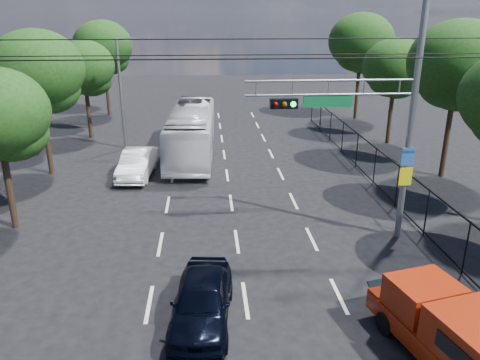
{
  "coord_description": "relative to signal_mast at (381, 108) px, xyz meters",
  "views": [
    {
      "loc": [
        -1.09,
        -8.52,
        8.54
      ],
      "look_at": [
        0.08,
        7.39,
        2.8
      ],
      "focal_mm": 35.0,
      "sensor_mm": 36.0,
      "label": 1
    }
  ],
  "objects": [
    {
      "name": "tree_left_d",
      "position": [
        -14.67,
        17.03,
        -0.52
      ],
      "size": [
        4.2,
        4.2,
        6.83
      ],
      "color": "black",
      "rests_on": "ground"
    },
    {
      "name": "white_bus",
      "position": [
        -7.28,
        12.07,
        -3.72
      ],
      "size": [
        3.02,
        11.04,
        3.05
      ],
      "primitive_type": "imported",
      "rotation": [
        0.0,
        0.0,
        -0.04
      ],
      "color": "silver",
      "rests_on": "ground"
    },
    {
      "name": "tree_right_e",
      "position": [
        6.33,
        22.03,
        0.69
      ],
      "size": [
        5.28,
        5.28,
        8.58
      ],
      "color": "black",
      "rests_on": "ground"
    },
    {
      "name": "tree_left_e",
      "position": [
        -14.87,
        25.03,
        0.29
      ],
      "size": [
        4.92,
        4.92,
        7.99
      ],
      "color": "black",
      "rests_on": "ground"
    },
    {
      "name": "tree_right_d",
      "position": [
        6.13,
        14.03,
        -0.39
      ],
      "size": [
        4.32,
        4.32,
        7.02
      ],
      "color": "black",
      "rests_on": "ground"
    },
    {
      "name": "fence_right",
      "position": [
        2.32,
        4.18,
        -4.21
      ],
      "size": [
        0.06,
        34.03,
        2.0
      ],
      "color": "black",
      "rests_on": "ground"
    },
    {
      "name": "white_van",
      "position": [
        -10.2,
        8.21,
        -4.52
      ],
      "size": [
        1.86,
        4.52,
        1.45
      ],
      "primitive_type": "imported",
      "rotation": [
        0.0,
        0.0,
        -0.07
      ],
      "color": "white",
      "rests_on": "ground"
    },
    {
      "name": "red_pickup",
      "position": [
        -0.34,
        -7.22,
        -4.26
      ],
      "size": [
        2.87,
        5.22,
        1.85
      ],
      "color": "black",
      "rests_on": "ground"
    },
    {
      "name": "lane_markings",
      "position": [
        -5.28,
        6.01,
        -5.24
      ],
      "size": [
        6.12,
        38.0,
        0.01
      ],
      "color": "beige",
      "rests_on": "ground"
    },
    {
      "name": "tree_left_c",
      "position": [
        -15.07,
        9.03,
        0.15
      ],
      "size": [
        4.8,
        4.8,
        7.8
      ],
      "color": "black",
      "rests_on": "ground"
    },
    {
      "name": "tree_right_c",
      "position": [
        6.53,
        7.03,
        0.49
      ],
      "size": [
        5.1,
        5.1,
        8.29
      ],
      "color": "black",
      "rests_on": "ground"
    },
    {
      "name": "utility_wires",
      "position": [
        -5.28,
        0.84,
        1.99
      ],
      "size": [
        22.0,
        5.04,
        0.74
      ],
      "color": "black",
      "rests_on": "ground"
    },
    {
      "name": "streetlight_left",
      "position": [
        -11.62,
        14.01,
        -1.3
      ],
      "size": [
        2.09,
        0.22,
        7.08
      ],
      "color": "slate",
      "rests_on": "ground"
    },
    {
      "name": "navy_hatchback",
      "position": [
        -6.63,
        -4.96,
        -4.54
      ],
      "size": [
        2.08,
        4.3,
        1.41
      ],
      "primitive_type": "imported",
      "rotation": [
        0.0,
        0.0,
        -0.1
      ],
      "color": "black",
      "rests_on": "ground"
    },
    {
      "name": "signal_mast",
      "position": [
        0.0,
        0.0,
        0.0
      ],
      "size": [
        6.43,
        0.39,
        9.5
      ],
      "color": "slate",
      "rests_on": "ground"
    }
  ]
}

